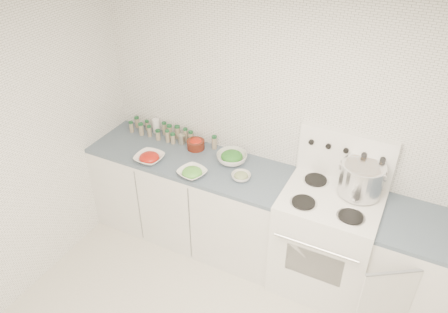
{
  "coord_description": "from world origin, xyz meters",
  "views": [
    {
      "loc": [
        0.91,
        -1.55,
        3.07
      ],
      "look_at": [
        -0.44,
        1.14,
        1.06
      ],
      "focal_mm": 35.0,
      "sensor_mm": 36.0,
      "label": 1
    }
  ],
  "objects_px": {
    "bowl_tomato": "(149,158)",
    "bowl_snowpea": "(192,173)",
    "stove": "(325,238)",
    "stock_pot": "(362,178)"
  },
  "relations": [
    {
      "from": "bowl_tomato",
      "to": "stock_pot",
      "type": "bearing_deg",
      "value": 10.54
    },
    {
      "from": "stove",
      "to": "bowl_tomato",
      "type": "distance_m",
      "value": 1.66
    },
    {
      "from": "stove",
      "to": "bowl_snowpea",
      "type": "bearing_deg",
      "value": -169.59
    },
    {
      "from": "stove",
      "to": "bowl_tomato",
      "type": "xyz_separation_m",
      "value": [
        -1.59,
        -0.19,
        0.44
      ]
    },
    {
      "from": "bowl_tomato",
      "to": "bowl_snowpea",
      "type": "height_order",
      "value": "bowl_tomato"
    },
    {
      "from": "stove",
      "to": "stock_pot",
      "type": "height_order",
      "value": "stove"
    },
    {
      "from": "bowl_tomato",
      "to": "bowl_snowpea",
      "type": "distance_m",
      "value": 0.45
    },
    {
      "from": "stock_pot",
      "to": "bowl_tomato",
      "type": "distance_m",
      "value": 1.79
    },
    {
      "from": "stock_pot",
      "to": "bowl_snowpea",
      "type": "bearing_deg",
      "value": -165.12
    },
    {
      "from": "stock_pot",
      "to": "bowl_snowpea",
      "type": "xyz_separation_m",
      "value": [
        -1.31,
        -0.35,
        -0.15
      ]
    }
  ]
}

